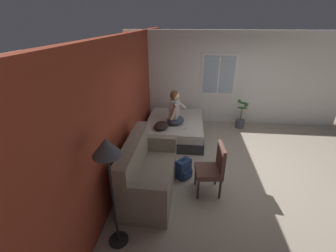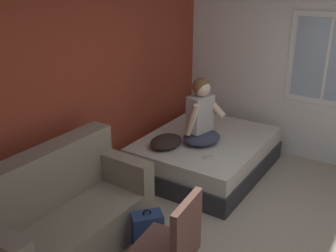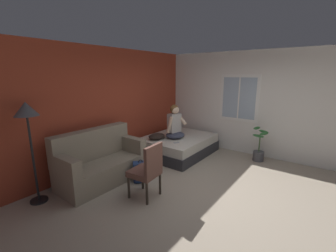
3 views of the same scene
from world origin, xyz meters
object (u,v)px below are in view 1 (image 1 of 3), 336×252
at_px(side_chair, 213,168).
at_px(backpack, 184,169).
at_px(throw_pillow, 161,126).
at_px(cell_phone, 185,129).
at_px(bed, 175,128).
at_px(floor_lamp, 108,158).
at_px(person_seated, 175,110).
at_px(potted_plant, 241,118).
at_px(couch, 147,173).

xyz_separation_m(side_chair, backpack, (0.37, 0.52, -0.34)).
height_order(throw_pillow, cell_phone, throw_pillow).
relative_size(bed, side_chair, 1.93).
height_order(bed, backpack, bed).
bearing_deg(floor_lamp, person_seated, -10.30).
height_order(person_seated, throw_pillow, person_seated).
distance_m(side_chair, floor_lamp, 2.06).
height_order(backpack, potted_plant, potted_plant).
bearing_deg(person_seated, couch, 170.09).
bearing_deg(side_chair, potted_plant, -20.12).
distance_m(person_seated, potted_plant, 2.18).
height_order(side_chair, person_seated, person_seated).
bearing_deg(side_chair, throw_pillow, 34.89).
height_order(couch, person_seated, person_seated).
relative_size(couch, potted_plant, 2.01).
distance_m(cell_phone, floor_lamp, 3.13).
bearing_deg(potted_plant, bed, 111.63).
distance_m(bed, couch, 2.29).
bearing_deg(potted_plant, cell_phone, 128.34).
height_order(backpack, cell_phone, cell_phone).
distance_m(backpack, potted_plant, 3.01).
bearing_deg(person_seated, side_chair, -157.42).
bearing_deg(bed, side_chair, -158.95).
relative_size(cell_phone, potted_plant, 0.17).
relative_size(side_chair, backpack, 2.14).
height_order(floor_lamp, potted_plant, floor_lamp).
bearing_deg(couch, potted_plant, -36.85).
bearing_deg(throw_pillow, backpack, -153.92).
xyz_separation_m(bed, backpack, (-1.80, -0.31, -0.04)).
distance_m(bed, cell_phone, 0.64).
relative_size(couch, cell_phone, 11.87).
bearing_deg(backpack, side_chair, -125.29).
distance_m(throw_pillow, potted_plant, 2.57).
distance_m(bed, throw_pillow, 0.69).
xyz_separation_m(side_chair, cell_phone, (1.65, 0.54, -0.05)).
xyz_separation_m(bed, cell_phone, (-0.52, -0.30, 0.25)).
xyz_separation_m(backpack, floor_lamp, (-1.58, 0.89, 1.24)).
relative_size(throw_pillow, floor_lamp, 0.28).
bearing_deg(backpack, throw_pillow, 26.08).
relative_size(couch, floor_lamp, 1.01).
xyz_separation_m(side_chair, person_seated, (1.98, 0.83, 0.30)).
relative_size(backpack, throw_pillow, 0.95).
xyz_separation_m(side_chair, throw_pillow, (1.63, 1.14, 0.02)).
distance_m(backpack, cell_phone, 1.32).
bearing_deg(throw_pillow, potted_plant, -59.71).
distance_m(couch, side_chair, 1.20).
relative_size(bed, couch, 1.11).
distance_m(bed, floor_lamp, 3.62).
xyz_separation_m(bed, throw_pillow, (-0.53, 0.30, 0.31)).
distance_m(floor_lamp, potted_plant, 4.94).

